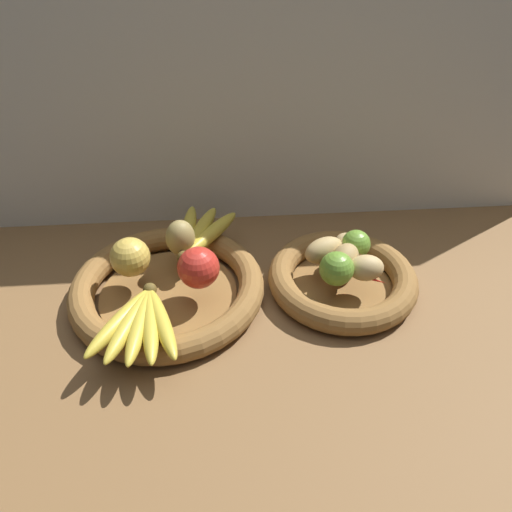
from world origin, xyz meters
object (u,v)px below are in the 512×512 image
object	(u,v)px
potato_oblong	(324,250)
apple_red_right	(198,268)
apple_golden_left	(130,257)
lime_far	(356,244)
fruit_bowl_left	(168,288)
potato_back	(350,246)
potato_small	(366,268)
banana_bunch_back	(199,233)
potato_large	(345,258)
chili_pepper	(358,275)
pear_brown	(180,238)
lime_near	(337,269)
banana_bunch_front	(140,323)
fruit_bowl_right	(342,279)

from	to	relation	value
potato_oblong	apple_red_right	bearing A→B (deg)	-168.01
apple_golden_left	lime_far	bearing A→B (deg)	2.47
fruit_bowl_left	lime_far	world-z (taller)	lime_far
potato_back	potato_small	xyz separation A→B (cm)	(1.16, -7.37, 0.37)
banana_bunch_back	potato_large	size ratio (longest dim) A/B	2.97
chili_pepper	potato_large	bearing A→B (deg)	149.80
apple_golden_left	apple_red_right	distance (cm)	13.25
potato_back	chili_pepper	world-z (taller)	potato_back
potato_back	potato_large	bearing A→B (deg)	-114.44
potato_oblong	potato_large	bearing A→B (deg)	-37.87
potato_large	lime_far	bearing A→B (deg)	52.13
pear_brown	potato_oblong	distance (cm)	27.78
lime_near	chili_pepper	xyz separation A→B (cm)	(4.30, 0.46, -2.13)
pear_brown	banana_bunch_front	distance (cm)	21.08
pear_brown	potato_large	distance (cm)	31.74
potato_back	chili_pepper	size ratio (longest dim) A/B	0.67
potato_oblong	chili_pepper	world-z (taller)	potato_oblong
banana_bunch_back	potato_oblong	distance (cm)	25.69
apple_red_right	potato_oblong	world-z (taller)	apple_red_right
apple_golden_left	banana_bunch_front	world-z (taller)	apple_golden_left
pear_brown	lime_near	distance (cm)	30.46
potato_back	chili_pepper	bearing A→B (deg)	-91.12
pear_brown	potato_large	world-z (taller)	pear_brown
fruit_bowl_left	potato_oblong	world-z (taller)	potato_oblong
banana_bunch_back	chili_pepper	distance (cm)	32.98
banana_bunch_front	potato_small	distance (cm)	40.90
banana_bunch_front	lime_far	xyz separation A→B (cm)	(39.55, 16.54, 1.45)
potato_oblong	lime_far	bearing A→B (deg)	9.25
banana_bunch_back	lime_far	world-z (taller)	lime_far
banana_bunch_front	potato_large	distance (cm)	38.81
fruit_bowl_right	potato_large	distance (cm)	5.14
potato_large	potato_small	bearing A→B (deg)	-45.00
pear_brown	potato_back	xyz separation A→B (cm)	(32.80, -3.10, -1.60)
banana_bunch_front	potato_oblong	size ratio (longest dim) A/B	2.25
lime_near	potato_back	bearing A→B (deg)	61.02
pear_brown	potato_large	bearing A→B (deg)	-13.43
fruit_bowl_right	lime_near	world-z (taller)	lime_near
banana_bunch_front	lime_far	bearing A→B (deg)	22.69
potato_oblong	chili_pepper	size ratio (longest dim) A/B	0.77
fruit_bowl_right	lime_near	bearing A→B (deg)	-123.69
banana_bunch_front	lime_near	size ratio (longest dim) A/B	2.93
fruit_bowl_left	potato_small	xyz separation A→B (cm)	(36.57, -3.11, 5.04)
potato_back	apple_red_right	bearing A→B (deg)	-167.27
chili_pepper	lime_far	bearing A→B (deg)	112.16
apple_red_right	lime_far	size ratio (longest dim) A/B	1.35
fruit_bowl_left	apple_red_right	distance (cm)	9.24
potato_large	potato_small	xyz separation A→B (cm)	(3.11, -3.11, -0.12)
pear_brown	apple_red_right	bearing A→B (deg)	-69.30
banana_bunch_back	apple_golden_left	bearing A→B (deg)	-140.79
apple_red_right	lime_near	xyz separation A→B (cm)	(24.69, -1.45, -0.65)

